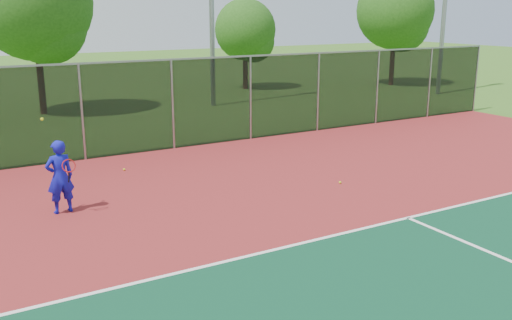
% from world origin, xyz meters
% --- Properties ---
extents(ground, '(120.00, 120.00, 0.00)m').
position_xyz_m(ground, '(0.00, 0.00, 0.00)').
color(ground, '#34621C').
rests_on(ground, ground).
extents(court_apron, '(30.00, 20.00, 0.02)m').
position_xyz_m(court_apron, '(0.00, 2.00, 0.01)').
color(court_apron, maroon).
rests_on(court_apron, ground).
extents(fence_back, '(30.00, 0.06, 3.03)m').
position_xyz_m(fence_back, '(0.00, 12.00, 1.56)').
color(fence_back, black).
rests_on(fence_back, court_apron).
extents(tennis_player, '(0.66, 0.65, 2.25)m').
position_xyz_m(tennis_player, '(-4.67, 7.33, 0.88)').
color(tennis_player, '#1315B4').
rests_on(tennis_player, court_apron).
extents(practice_ball_0, '(0.07, 0.07, 0.07)m').
position_xyz_m(practice_ball_0, '(2.34, 5.89, 0.06)').
color(practice_ball_0, '#CAD618').
rests_on(practice_ball_0, court_apron).
extents(practice_ball_2, '(0.07, 0.07, 0.07)m').
position_xyz_m(practice_ball_2, '(-2.35, 10.10, 0.06)').
color(practice_ball_2, '#CAD618').
rests_on(practice_ball_2, court_apron).
extents(tree_back_left, '(5.08, 5.08, 7.46)m').
position_xyz_m(tree_back_left, '(-2.47, 21.32, 4.68)').
color(tree_back_left, '#361F13').
rests_on(tree_back_left, ground).
extents(tree_back_mid, '(3.61, 3.61, 5.30)m').
position_xyz_m(tree_back_mid, '(9.72, 24.26, 3.32)').
color(tree_back_mid, '#361F13').
rests_on(tree_back_mid, ground).
extents(tree_back_right, '(4.73, 4.73, 6.95)m').
position_xyz_m(tree_back_right, '(18.61, 21.22, 4.36)').
color(tree_back_right, '#361F13').
rests_on(tree_back_right, ground).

